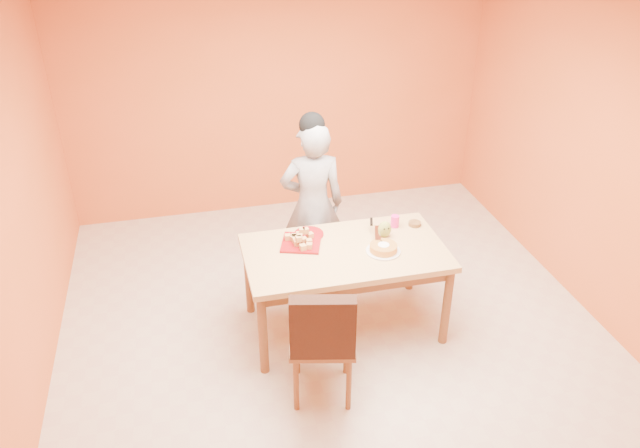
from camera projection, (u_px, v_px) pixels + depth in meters
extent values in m
plane|color=beige|center=(337.00, 340.00, 5.16)|extent=(5.00, 5.00, 0.00)
plane|color=orange|center=(278.00, 90.00, 6.60)|extent=(4.50, 0.00, 4.50)
plane|color=orange|center=(5.00, 233.00, 4.03)|extent=(0.00, 5.00, 5.00)
plane|color=orange|center=(613.00, 165.00, 4.94)|extent=(0.00, 5.00, 5.00)
cube|color=tan|center=(345.00, 253.00, 4.96)|extent=(1.60, 0.90, 0.05)
cube|color=brown|center=(345.00, 261.00, 5.00)|extent=(1.48, 0.78, 0.10)
cylinder|color=brown|center=(263.00, 335.00, 4.67)|extent=(0.07, 0.07, 0.71)
cylinder|color=brown|center=(249.00, 277.00, 5.33)|extent=(0.07, 0.07, 0.71)
cylinder|color=brown|center=(447.00, 307.00, 4.97)|extent=(0.07, 0.07, 0.71)
cylinder|color=brown|center=(412.00, 255.00, 5.63)|extent=(0.07, 0.07, 0.71)
imported|color=#9C9D9F|center=(313.00, 205.00, 5.55)|extent=(0.60, 0.41, 1.57)
cube|color=maroon|center=(301.00, 243.00, 5.03)|extent=(0.39, 0.39, 0.02)
cylinder|color=maroon|center=(309.00, 234.00, 5.15)|extent=(0.29, 0.29, 0.01)
cylinder|color=silver|center=(383.00, 251.00, 4.93)|extent=(0.35, 0.35, 0.01)
cylinder|color=gold|center=(383.00, 248.00, 4.91)|extent=(0.28, 0.28, 0.05)
cube|color=silver|center=(378.00, 233.00, 5.05)|extent=(0.11, 0.24, 0.01)
ellipsoid|color=olive|center=(385.00, 229.00, 5.10)|extent=(0.14, 0.13, 0.14)
cylinder|color=#E12188|center=(395.00, 221.00, 5.25)|extent=(0.09, 0.09, 0.10)
cylinder|color=#351B0E|center=(415.00, 224.00, 5.29)|extent=(0.12, 0.12, 0.03)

